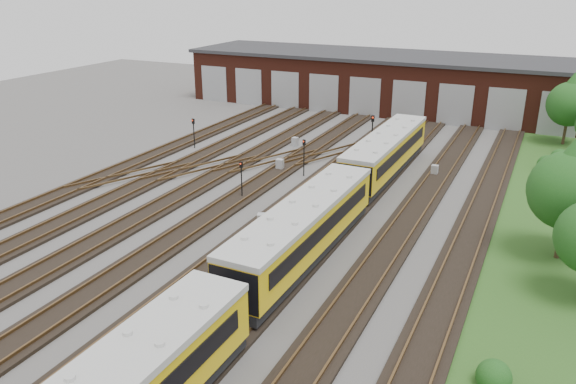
% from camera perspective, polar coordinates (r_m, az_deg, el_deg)
% --- Properties ---
extents(ground, '(120.00, 120.00, 0.00)m').
position_cam_1_polar(ground, '(35.01, -6.85, -4.28)').
color(ground, '#4B4946').
rests_on(ground, ground).
extents(track_network, '(30.40, 70.00, 0.33)m').
position_cam_1_polar(track_network, '(35.49, -6.59, -3.71)').
color(track_network, black).
rests_on(track_network, ground).
extents(maintenance_shed, '(51.00, 12.50, 6.35)m').
position_cam_1_polar(maintenance_shed, '(69.74, 10.98, 10.97)').
color(maintenance_shed, '#4F1E13').
rests_on(maintenance_shed, ground).
extents(grass_verge, '(8.00, 55.00, 0.05)m').
position_cam_1_polar(grass_verge, '(39.50, 26.01, -3.32)').
color(grass_verge, '#29521B').
rests_on(grass_verge, ground).
extents(metro_train, '(2.83, 46.79, 3.05)m').
position_cam_1_polar(metro_train, '(30.90, 1.61, -3.82)').
color(metro_train, black).
rests_on(metro_train, ground).
extents(signal_mast_0, '(0.26, 0.24, 2.79)m').
position_cam_1_polar(signal_mast_0, '(52.61, -9.56, 6.31)').
color(signal_mast_0, black).
rests_on(signal_mast_0, ground).
extents(signal_mast_1, '(0.22, 0.21, 2.74)m').
position_cam_1_polar(signal_mast_1, '(39.90, -4.76, 1.74)').
color(signal_mast_1, black).
rests_on(signal_mast_1, ground).
extents(signal_mast_2, '(0.31, 0.29, 3.70)m').
position_cam_1_polar(signal_mast_2, '(49.77, 8.55, 6.19)').
color(signal_mast_2, black).
rests_on(signal_mast_2, ground).
extents(signal_mast_3, '(0.25, 0.24, 3.02)m').
position_cam_1_polar(signal_mast_3, '(44.25, 1.63, 3.97)').
color(signal_mast_3, black).
rests_on(signal_mast_3, ground).
extents(relay_cabinet_1, '(0.61, 0.55, 0.87)m').
position_cam_1_polar(relay_cabinet_1, '(52.76, 0.72, 5.11)').
color(relay_cabinet_1, '#A8AAAE').
rests_on(relay_cabinet_1, ground).
extents(relay_cabinet_2, '(0.75, 0.70, 1.01)m').
position_cam_1_polar(relay_cabinet_2, '(35.32, -2.63, -3.00)').
color(relay_cabinet_2, '#A8AAAE').
rests_on(relay_cabinet_2, ground).
extents(relay_cabinet_3, '(0.60, 0.51, 0.95)m').
position_cam_1_polar(relay_cabinet_3, '(46.07, -0.83, 2.79)').
color(relay_cabinet_3, '#A8AAAE').
rests_on(relay_cabinet_3, ground).
extents(relay_cabinet_4, '(0.52, 0.44, 0.87)m').
position_cam_1_polar(relay_cabinet_4, '(46.35, 14.67, 2.14)').
color(relay_cabinet_4, '#A8AAAE').
rests_on(relay_cabinet_4, ground).
extents(tree_0, '(4.12, 4.12, 6.83)m').
position_cam_1_polar(tree_0, '(58.55, 26.79, 8.45)').
color(tree_0, '#372919').
rests_on(tree_0, ground).
extents(tree_2, '(4.35, 4.35, 7.21)m').
position_cam_1_polar(tree_2, '(33.65, 26.79, 0.98)').
color(tree_2, '#372919').
rests_on(tree_2, ground).
extents(tree_3, '(2.97, 2.97, 4.92)m').
position_cam_1_polar(tree_3, '(35.20, 26.82, -0.77)').
color(tree_3, '#372919').
rests_on(tree_3, ground).
extents(bush_0, '(1.36, 1.36, 1.36)m').
position_cam_1_polar(bush_0, '(23.93, 20.24, -16.81)').
color(bush_0, '#164513').
rests_on(bush_0, ground).
extents(bush_1, '(1.55, 1.55, 1.55)m').
position_cam_1_polar(bush_1, '(50.47, 24.83, 2.79)').
color(bush_1, '#164513').
rests_on(bush_1, ground).
extents(bush_2, '(1.56, 1.56, 1.56)m').
position_cam_1_polar(bush_2, '(52.79, 25.91, 3.37)').
color(bush_2, '#164513').
rests_on(bush_2, ground).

